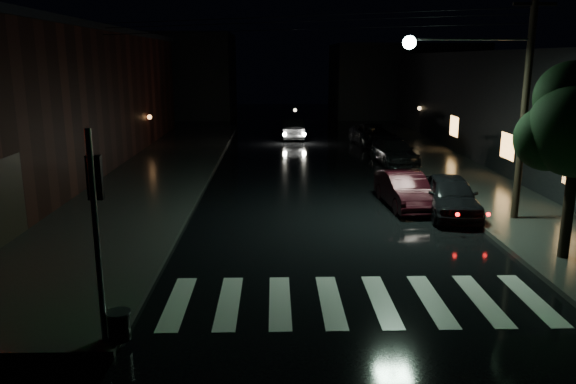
{
  "coord_description": "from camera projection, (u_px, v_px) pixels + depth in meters",
  "views": [
    {
      "loc": [
        1.09,
        -11.75,
        5.58
      ],
      "look_at": [
        1.5,
        4.98,
        1.6
      ],
      "focal_mm": 35.0,
      "sensor_mm": 36.0,
      "label": 1
    }
  ],
  "objects": [
    {
      "name": "ground",
      "position": [
        227.0,
        312.0,
        12.7
      ],
      "size": [
        120.0,
        120.0,
        0.0
      ],
      "primitive_type": "plane",
      "color": "black",
      "rests_on": "ground"
    },
    {
      "name": "signal_pole_corner",
      "position": [
        108.0,
        273.0,
        10.87
      ],
      "size": [
        0.68,
        0.61,
        4.2
      ],
      "color": "slate",
      "rests_on": "ground"
    },
    {
      "name": "building_right",
      "position": [
        572.0,
        109.0,
        29.91
      ],
      "size": [
        10.0,
        40.0,
        6.0
      ],
      "primitive_type": "cube",
      "color": "black",
      "rests_on": "ground"
    },
    {
      "name": "utility_pole",
      "position": [
        507.0,
        89.0,
        18.65
      ],
      "size": [
        4.92,
        0.44,
        8.0
      ],
      "color": "black",
      "rests_on": "ground"
    },
    {
      "name": "parked_car_a",
      "position": [
        450.0,
        195.0,
        20.42
      ],
      "size": [
        2.13,
        4.45,
        1.47
      ],
      "primitive_type": "imported",
      "rotation": [
        0.0,
        0.0,
        -0.09
      ],
      "color": "black",
      "rests_on": "ground"
    },
    {
      "name": "sidewalk_right",
      "position": [
        463.0,
        178.0,
        26.53
      ],
      "size": [
        4.0,
        44.0,
        0.15
      ],
      "primitive_type": "cube",
      "color": "#282826",
      "rests_on": "ground"
    },
    {
      "name": "parked_car_b",
      "position": [
        405.0,
        190.0,
        21.54
      ],
      "size": [
        1.73,
        4.18,
        1.35
      ],
      "primitive_type": "imported",
      "rotation": [
        0.0,
        0.0,
        0.07
      ],
      "color": "black",
      "rests_on": "ground"
    },
    {
      "name": "building_left",
      "position": [
        4.0,
        103.0,
        27.17
      ],
      "size": [
        10.0,
        36.0,
        7.0
      ],
      "primitive_type": "cube",
      "color": "black",
      "rests_on": "ground"
    },
    {
      "name": "sidewalk_left",
      "position": [
        144.0,
        180.0,
        26.18
      ],
      "size": [
        6.0,
        44.0,
        0.15
      ],
      "primitive_type": "cube",
      "color": "#282826",
      "rests_on": "ground"
    },
    {
      "name": "parked_car_d",
      "position": [
        373.0,
        135.0,
        37.0
      ],
      "size": [
        2.75,
        5.23,
        1.4
      ],
      "primitive_type": "imported",
      "rotation": [
        0.0,
        0.0,
        0.09
      ],
      "color": "black",
      "rests_on": "ground"
    },
    {
      "name": "parked_car_c",
      "position": [
        394.0,
        152.0,
        30.53
      ],
      "size": [
        2.25,
        4.73,
        1.33
      ],
      "primitive_type": "imported",
      "rotation": [
        0.0,
        0.0,
        0.08
      ],
      "color": "black",
      "rests_on": "ground"
    },
    {
      "name": "oncoming_car",
      "position": [
        292.0,
        129.0,
        39.95
      ],
      "size": [
        1.63,
        4.34,
        1.41
      ],
      "primitive_type": "imported",
      "rotation": [
        0.0,
        0.0,
        3.17
      ],
      "color": "black",
      "rests_on": "ground"
    },
    {
      "name": "building_far_right",
      "position": [
        403.0,
        80.0,
        55.98
      ],
      "size": [
        14.0,
        10.0,
        7.0
      ],
      "primitive_type": "cube",
      "color": "black",
      "rests_on": "ground"
    },
    {
      "name": "building_far_left",
      "position": [
        162.0,
        75.0,
        55.3
      ],
      "size": [
        14.0,
        10.0,
        8.0
      ],
      "primitive_type": "cube",
      "color": "black",
      "rests_on": "ground"
    },
    {
      "name": "crosswalk",
      "position": [
        356.0,
        301.0,
        13.25
      ],
      "size": [
        9.0,
        3.0,
        0.01
      ],
      "primitive_type": "cube",
      "color": "beige",
      "rests_on": "ground"
    },
    {
      "name": "street_tree",
      "position": [
        576.0,
        129.0,
        15.1
      ],
      "size": [
        3.1,
        2.9,
        5.4
      ],
      "color": "black",
      "rests_on": "ground"
    }
  ]
}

